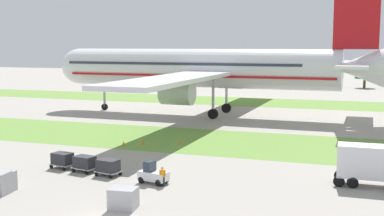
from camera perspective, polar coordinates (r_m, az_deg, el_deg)
grass_strip_near at (r=62.69m, az=3.17°, el=-3.91°), size 320.00×16.58×0.01m
grass_strip_far at (r=106.39m, az=9.79°, el=0.60°), size 320.00×16.58×0.01m
airliner at (r=85.69m, az=1.71°, el=4.63°), size 57.97×71.44×22.90m
baggage_tug at (r=44.09m, az=-4.56°, el=-7.63°), size 2.80×1.77×1.97m
cargo_dolly_lead at (r=47.00m, az=-9.66°, el=-6.64°), size 2.44×1.89×1.55m
cargo_dolly_second at (r=48.85m, az=-12.30°, el=-6.17°), size 2.44×1.89×1.55m
cargo_dolly_third at (r=50.80m, az=-14.75°, el=-5.73°), size 2.44×1.89×1.55m
catering_truck at (r=45.44m, az=20.44°, el=-6.14°), size 6.99×2.40×3.58m
ground_crew_marshaller at (r=43.04m, az=-3.44°, el=-7.81°), size 0.54×0.36×1.74m
uld_container_1 at (r=44.47m, az=-21.16°, el=-7.95°), size 2.16×1.80×1.67m
uld_container_2 at (r=37.75m, az=-7.94°, el=-10.28°), size 2.17×1.81×1.57m
taxiway_marker_0 at (r=61.05m, az=-7.91°, el=-4.05°), size 0.44×0.44×0.46m
taxiway_marker_1 at (r=60.88m, az=-1.36°, el=-3.97°), size 0.44×0.44×0.55m
taxiway_marker_2 at (r=61.09m, az=-5.68°, el=-3.95°), size 0.44×0.44×0.60m
distant_tree_line at (r=153.03m, az=14.27°, el=4.90°), size 155.20×10.82×11.55m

